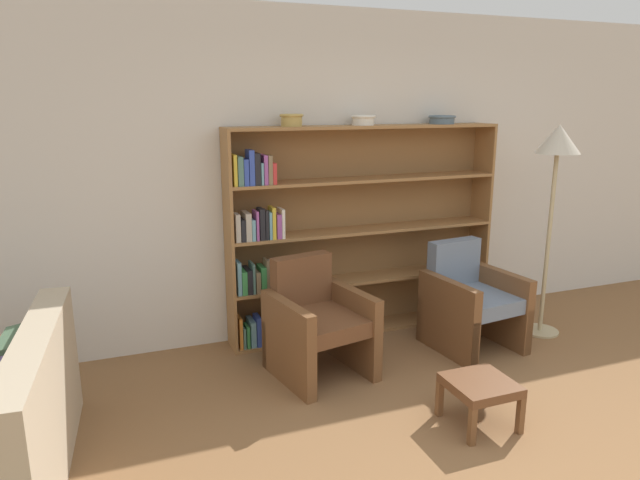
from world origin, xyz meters
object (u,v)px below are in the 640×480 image
armchair_cushioned (470,301)px  floor_lamp (557,156)px  bowl_slate (292,119)px  bowl_stoneware (363,119)px  footstool (480,388)px  bowl_brass (442,119)px  bookshelf (341,234)px  armchair_leather (317,323)px

armchair_cushioned → floor_lamp: size_ratio=0.47×
bowl_slate → armchair_cushioned: bowl_slate is taller
bowl_stoneware → footstool: size_ratio=0.52×
bowl_brass → floor_lamp: bearing=-41.9°
armchair_cushioned → floor_lamp: 1.40m
bookshelf → floor_lamp: 1.90m
bookshelf → armchair_cushioned: size_ratio=2.80×
bowl_stoneware → bowl_brass: bearing=0.0°
bowl_slate → bowl_stoneware: 0.63m
bowl_stoneware → bowl_slate: bearing=180.0°
bowl_slate → footstool: bowl_slate is taller
bowl_slate → footstool: size_ratio=0.48×
floor_lamp → footstool: bearing=-143.5°
armchair_leather → floor_lamp: (2.12, 0.00, 1.17)m
bowl_brass → armchair_cushioned: bowl_brass is taller
bowl_slate → bowl_stoneware: bowl_slate is taller
bowl_brass → floor_lamp: 1.00m
bowl_brass → footstool: size_ratio=0.61×
armchair_cushioned → footstool: 1.25m
bowl_brass → footstool: (-0.71, -1.69, -1.60)m
bookshelf → armchair_cushioned: (0.89, -0.67, -0.49)m
bookshelf → armchair_leather: bearing=-125.2°
bowl_stoneware → armchair_leather: size_ratio=0.24×
bookshelf → bowl_brass: size_ratio=10.12×
bowl_stoneware → floor_lamp: 1.63m
bowl_brass → floor_lamp: (0.71, -0.64, -0.29)m
armchair_leather → footstool: bearing=112.7°
bowl_slate → floor_lamp: (2.10, -0.64, -0.30)m
bowl_stoneware → bowl_brass: 0.76m
bowl_stoneware → footstool: bowl_stoneware is taller
armchair_leather → footstool: 1.27m
floor_lamp → bowl_stoneware: bearing=156.5°
bowl_brass → footstool: 2.43m
bowl_stoneware → footstool: (0.05, -1.69, -1.60)m
floor_lamp → footstool: (-1.42, -1.05, -1.31)m
bowl_brass → armchair_cushioned: size_ratio=0.28×
bowl_slate → armchair_cushioned: 2.08m
bookshelf → floor_lamp: floor_lamp is taller
bowl_stoneware → floor_lamp: size_ratio=0.11×
bowl_slate → bowl_brass: size_ratio=0.79×
floor_lamp → footstool: size_ratio=4.62×
bowl_brass → armchair_cushioned: bearing=-94.7°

